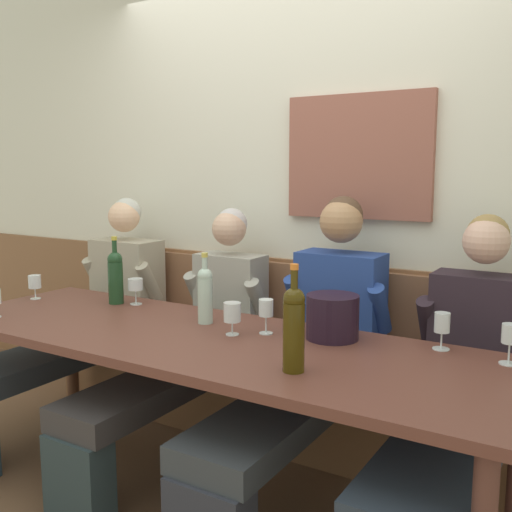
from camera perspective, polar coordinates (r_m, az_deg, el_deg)
The scene contains 19 objects.
ground_plane at distance 2.80m, azimuth -6.68°, elevation -23.37°, with size 6.80×6.80×0.02m, color brown.
room_wall_back at distance 3.30m, azimuth 4.79°, elevation 7.34°, with size 6.80×0.12×2.80m.
wood_wainscot_panel at distance 3.40m, azimuth 4.11°, elevation -8.41°, with size 6.80×0.03×0.96m, color brown.
wall_bench at distance 3.29m, azimuth 2.36°, elevation -12.63°, with size 2.93×0.42×0.94m.
dining_table at distance 2.59m, azimuth -5.39°, elevation -9.17°, with size 2.63×0.86×0.75m.
person_left_seat at distance 3.57m, azimuth -16.28°, elevation -5.61°, with size 0.53×1.31×1.29m.
person_center_right_seat at distance 3.03m, azimuth -6.56°, elevation -8.19°, with size 0.49×1.30×1.25m.
person_right_seat at distance 2.71m, azimuth 5.19°, elevation -9.14°, with size 0.52×1.31×1.33m.
person_center_left_seat at distance 2.49m, azimuth 19.25°, elevation -12.19°, with size 0.53×1.30×1.27m.
ice_bucket at distance 2.51m, azimuth 7.43°, elevation -5.88°, with size 0.22×0.22×0.19m, color black.
wine_bottle_clear_water at distance 2.73m, azimuth -4.97°, elevation -3.60°, with size 0.07×0.07×0.33m.
wine_bottle_green_tall at distance 2.08m, azimuth 3.70°, elevation -6.83°, with size 0.08×0.08×0.39m.
wine_bottle_amber_mid at distance 3.21m, azimuth -13.50°, elevation -1.85°, with size 0.08×0.08×0.36m.
wine_glass_right_end at distance 3.17m, azimuth -11.63°, elevation -2.80°, with size 0.08×0.08×0.14m.
wine_glass_mid_left at distance 2.45m, azimuth 17.63°, elevation -6.33°, with size 0.07×0.07×0.15m.
wine_glass_by_bottle at distance 2.54m, azimuth -2.33°, elevation -5.62°, with size 0.07×0.07×0.14m.
wine_glass_center_front at distance 3.46m, azimuth -20.70°, elevation -2.48°, with size 0.07×0.07×0.13m.
wine_glass_center_rear at distance 2.56m, azimuth 0.98°, elevation -5.25°, with size 0.06×0.06×0.15m.
wine_glass_mid_right at distance 2.36m, azimuth 23.46°, elevation -7.14°, with size 0.07×0.07×0.15m.
Camera 1 is at (1.49, -1.86, 1.46)m, focal length 41.15 mm.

